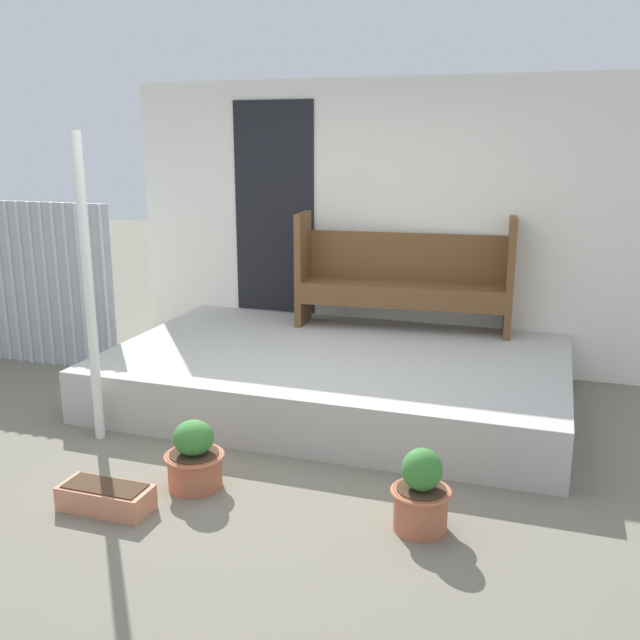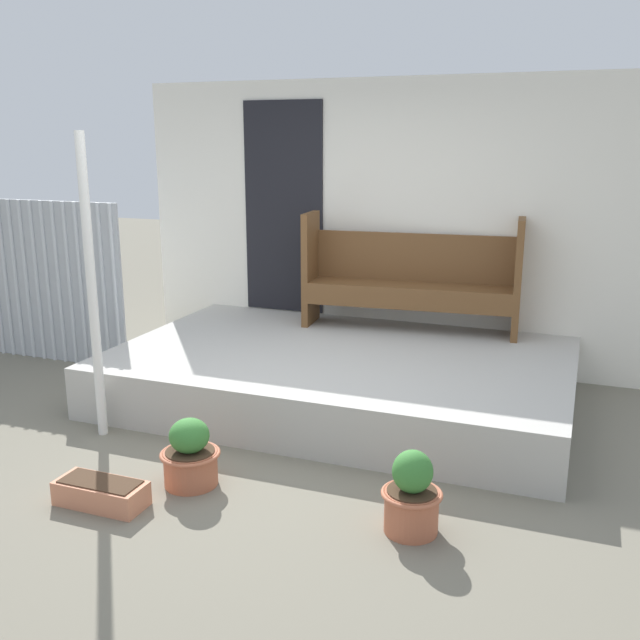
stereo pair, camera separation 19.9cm
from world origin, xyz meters
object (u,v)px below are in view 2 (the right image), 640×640
(flower_pot_left, at_px, (190,456))
(support_post, at_px, (92,290))
(bench, at_px, (411,274))
(planter_box_rect, at_px, (101,493))
(flower_pot_middle, at_px, (412,497))

(flower_pot_left, bearing_deg, support_post, 155.71)
(bench, bearing_deg, flower_pot_left, -110.38)
(flower_pot_left, bearing_deg, planter_box_rect, -130.96)
(support_post, bearing_deg, planter_box_rect, -53.15)
(support_post, distance_m, flower_pot_left, 1.40)
(bench, distance_m, flower_pot_middle, 2.84)
(flower_pot_left, height_order, planter_box_rect, flower_pot_left)
(flower_pot_middle, bearing_deg, planter_box_rect, -168.46)
(support_post, relative_size, flower_pot_middle, 4.51)
(flower_pot_middle, distance_m, planter_box_rect, 1.80)
(bench, bearing_deg, flower_pot_middle, -80.65)
(support_post, relative_size, flower_pot_left, 4.95)
(bench, relative_size, planter_box_rect, 3.58)
(bench, relative_size, flower_pot_middle, 4.08)
(flower_pot_middle, relative_size, planter_box_rect, 0.88)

